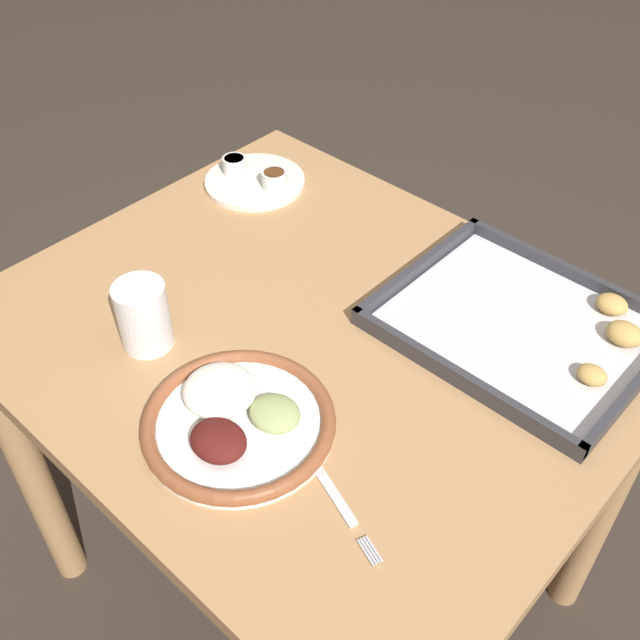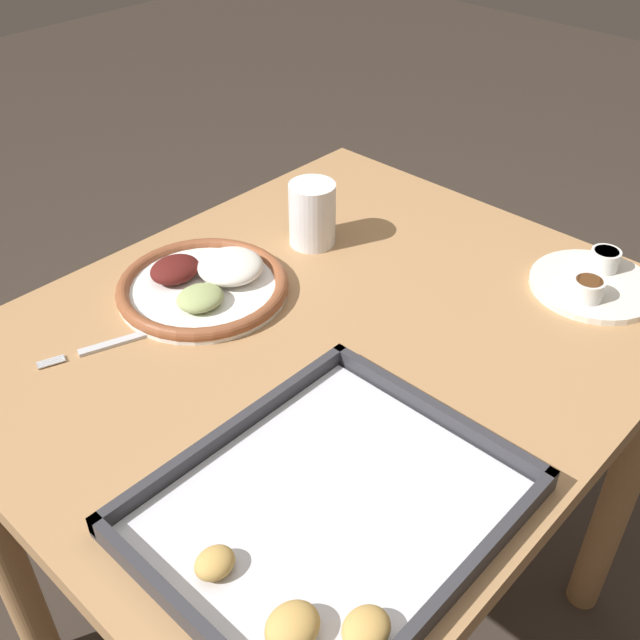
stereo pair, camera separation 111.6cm
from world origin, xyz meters
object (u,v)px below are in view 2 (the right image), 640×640
at_px(dinner_plate, 205,284).
at_px(baking_tray, 327,517).
at_px(saucer_plate, 594,282).
at_px(fork, 120,341).
at_px(drinking_cup, 312,214).

height_order(dinner_plate, baking_tray, dinner_plate).
bearing_deg(dinner_plate, saucer_plate, 133.99).
height_order(saucer_plate, baking_tray, saucer_plate).
distance_m(saucer_plate, baking_tray, 0.57).
xyz_separation_m(dinner_plate, fork, (0.15, 0.01, -0.01)).
distance_m(dinner_plate, drinking_cup, 0.21).
relative_size(dinner_plate, saucer_plate, 1.36).
height_order(fork, baking_tray, baking_tray).
relative_size(dinner_plate, baking_tray, 0.67).
xyz_separation_m(fork, baking_tray, (0.03, 0.40, 0.01)).
bearing_deg(baking_tray, drinking_cup, -134.85).
bearing_deg(fork, baking_tray, 105.61).
height_order(baking_tray, drinking_cup, drinking_cup).
distance_m(baking_tray, drinking_cup, 0.55).
relative_size(fork, baking_tray, 0.50).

